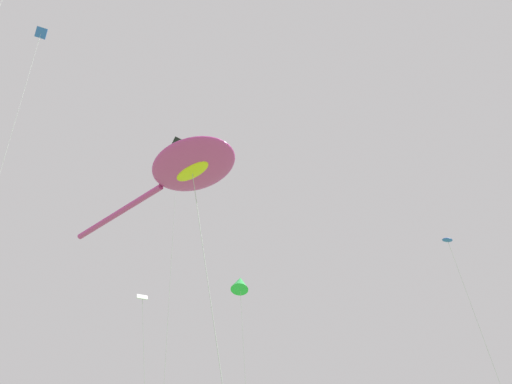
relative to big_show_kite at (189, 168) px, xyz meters
name	(u,v)px	position (x,y,z in m)	size (l,w,h in m)	color
big_show_kite	(189,168)	(0.00, 0.00, 0.00)	(6.66, 9.55, 15.69)	#CC3899
small_kite_diamond_red	(27,82)	(-8.16, 3.57, 6.39)	(2.34, 0.49, 26.07)	blue
small_kite_streamer_purple	(453,257)	(14.01, 1.43, -0.78)	(1.87, 0.39, 15.56)	blue
small_kite_tiny_distant	(240,284)	(5.38, 9.87, 0.41)	(1.99, 1.62, 16.34)	green
small_kite_delta_white	(177,173)	(0.44, 7.09, 5.55)	(1.96, 2.06, 23.22)	black
small_kite_box_yellow	(143,324)	(0.15, 10.92, -2.42)	(3.08, 2.71, 14.58)	white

